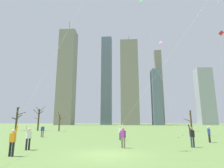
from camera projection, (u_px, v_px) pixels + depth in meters
name	position (u px, v px, depth m)	size (l,w,h in m)	color
ground_plane	(107.00, 155.00, 11.85)	(400.00, 400.00, 0.00)	#5B7A3D
kite_flyer_far_back_white	(137.00, 107.00, 21.32)	(12.39, 2.74, 18.29)	black
kite_flyer_midfield_left_pink	(174.00, 105.00, 15.64)	(10.97, 2.53, 20.64)	#33384C
kite_flyer_foreground_left_orange	(44.00, 80.00, 11.87)	(10.34, 1.44, 21.58)	black
kite_flyer_midfield_center_yellow	(3.00, 100.00, 12.00)	(3.61, 12.09, 12.96)	black
bystander_watching_nearby	(123.00, 137.00, 14.93)	(0.46, 0.34, 1.62)	#726656
bystander_strolling_midfield	(209.00, 133.00, 18.85)	(0.25, 0.51, 1.62)	black
bystander_far_off_by_trees	(43.00, 130.00, 25.27)	(0.38, 0.39, 1.62)	#726656
distant_kite_drifting_right_green	(145.00, 15.00, 30.52)	(4.27, 3.06, 23.03)	green
distant_kite_high_overhead_purple	(163.00, 53.00, 31.62)	(2.69, 1.15, 16.18)	purple
distant_kite_drifting_left_red	(221.00, 42.00, 34.52)	(2.87, 0.32, 19.24)	red
bare_tree_far_right_edge	(191.00, 120.00, 39.26)	(1.89, 2.26, 4.52)	#4C3828
bare_tree_center	(39.00, 118.00, 43.32)	(2.63, 2.90, 5.75)	#423326
bare_tree_rightmost	(17.00, 118.00, 44.22)	(2.50, 2.81, 5.81)	#423326
bare_tree_leftmost	(60.00, 122.00, 41.06)	(1.98, 2.63, 4.36)	brown
skyline_squat_block	(205.00, 96.00, 118.18)	(9.79, 7.63, 36.63)	#9EA3AD
skyline_slender_spire	(156.00, 97.00, 114.66)	(5.51, 8.52, 41.18)	slate
skyline_tall_tower	(67.00, 76.00, 122.32)	(10.80, 9.69, 71.98)	gray
skyline_wide_slab	(107.00, 79.00, 134.47)	(7.58, 6.43, 65.26)	slate
skyline_mid_tower_right	(159.00, 87.00, 131.49)	(5.11, 5.89, 53.76)	gray
skyline_mid_tower_left	(129.00, 82.00, 121.22)	(11.58, 11.86, 60.87)	gray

